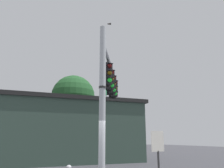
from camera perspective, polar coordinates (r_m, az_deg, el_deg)
name	(u,v)px	position (r m, az deg, el deg)	size (l,w,h in m)	color
signal_pole	(102,103)	(8.66, -2.49, -4.77)	(0.25, 0.25, 6.39)	#ADB2B7
mast_arm	(111,67)	(12.23, -0.33, 4.43)	(0.17, 0.17, 6.20)	#ADB2B7
traffic_light_nearest_pole	(108,74)	(10.68, -1.04, 2.68)	(0.54, 0.49, 1.31)	black
traffic_light_mid_inner	(110,79)	(11.75, -0.41, 1.18)	(0.54, 0.49, 1.31)	black
traffic_light_mid_outer	(112,84)	(12.83, 0.11, -0.07)	(0.54, 0.49, 1.31)	black
traffic_light_arm_end	(114,88)	(13.91, 0.56, -1.12)	(0.54, 0.49, 1.31)	black
street_name_sign	(104,89)	(9.13, -2.13, -1.37)	(0.91, 1.15, 0.22)	#147238
bird_flying	(109,24)	(13.37, -0.70, 15.04)	(0.25, 0.42, 0.14)	#4C4742
storefront_building	(58,130)	(19.82, -13.50, -11.40)	(14.27, 10.37, 4.91)	#33473D
tree_by_storefront	(73,97)	(19.52, -9.86, -3.30)	(3.69, 3.69, 7.13)	#4C3823
historical_marker	(158,151)	(8.91, 11.63, -16.31)	(0.60, 0.08, 2.13)	#333333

